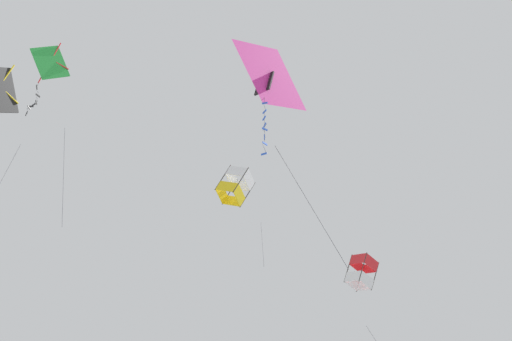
# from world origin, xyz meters

# --- Properties ---
(kite_delta_near_right) EXTENTS (3.31, 2.73, 8.72)m
(kite_delta_near_right) POSITION_xyz_m (-2.17, 0.77, 38.09)
(kite_delta_near_right) COLOR #DB2D93
(kite_diamond_low_drifter) EXTENTS (2.84, 2.30, 9.03)m
(kite_diamond_low_drifter) POSITION_xyz_m (-1.58, 8.32, 40.93)
(kite_diamond_low_drifter) COLOR green
(kite_box_far_centre) EXTENTS (3.26, 2.99, 8.90)m
(kite_box_far_centre) POSITION_xyz_m (7.28, -1.53, 37.99)
(kite_box_far_centre) COLOR red
(kite_box_upper_right) EXTENTS (2.66, 2.03, 6.07)m
(kite_box_upper_right) POSITION_xyz_m (5.72, 3.07, 41.75)
(kite_box_upper_right) COLOR white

